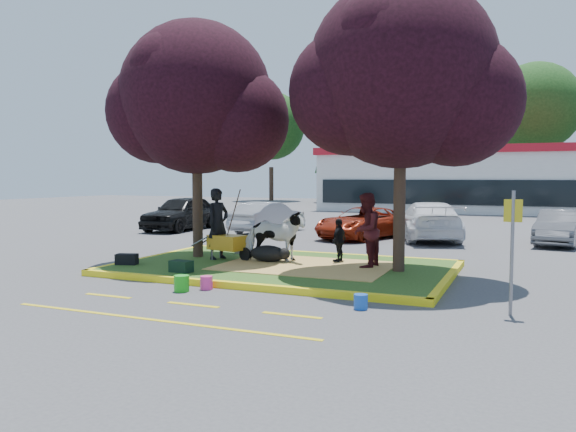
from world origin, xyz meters
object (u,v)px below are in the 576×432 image
at_px(cow, 275,236).
at_px(calf, 268,254).
at_px(handler, 218,224).
at_px(bucket_green, 182,283).
at_px(sign_post, 512,240).
at_px(bucket_pink, 206,283).
at_px(bucket_blue, 361,302).
at_px(car_silver, 268,217).
at_px(wheelbarrow, 228,243).
at_px(car_black, 182,213).

distance_m(cow, calf, 0.50).
bearing_deg(handler, bucket_green, -144.94).
xyz_separation_m(cow, sign_post, (5.85, -3.01, 0.47)).
bearing_deg(bucket_pink, calf, 90.50).
bearing_deg(calf, handler, 168.37).
height_order(sign_post, bucket_blue, sign_post).
height_order(handler, bucket_blue, handler).
relative_size(handler, bucket_green, 5.68).
height_order(bucket_blue, car_silver, car_silver).
xyz_separation_m(sign_post, bucket_green, (-6.36, -0.54, -1.13)).
bearing_deg(bucket_pink, bucket_blue, -7.12).
bearing_deg(wheelbarrow, sign_post, -8.05).
bearing_deg(wheelbarrow, car_black, 144.28).
xyz_separation_m(cow, bucket_blue, (3.35, -3.60, -0.70)).
height_order(wheelbarrow, bucket_blue, wheelbarrow).
height_order(calf, wheelbarrow, wheelbarrow).
distance_m(sign_post, bucket_blue, 2.82).
relative_size(bucket_green, bucket_pink, 1.19).
relative_size(bucket_green, car_black, 0.07).
bearing_deg(sign_post, handler, 158.08).
xyz_separation_m(calf, bucket_green, (-0.33, -3.52, -0.20)).
distance_m(cow, car_black, 11.43).
bearing_deg(handler, car_black, 55.94).
xyz_separation_m(wheelbarrow, bucket_pink, (1.20, -3.04, -0.47)).
bearing_deg(cow, sign_post, -135.51).
xyz_separation_m(calf, car_black, (-8.04, 7.98, 0.40)).
xyz_separation_m(wheelbarrow, bucket_blue, (4.70, -3.48, -0.47)).
xyz_separation_m(handler, wheelbarrow, (0.32, -0.05, -0.50)).
xyz_separation_m(calf, bucket_blue, (3.53, -3.56, -0.23)).
height_order(calf, sign_post, sign_post).
relative_size(wheelbarrow, bucket_pink, 6.22).
bearing_deg(bucket_pink, sign_post, 1.45).
xyz_separation_m(bucket_pink, bucket_blue, (3.50, -0.44, -0.01)).
distance_m(wheelbarrow, car_silver, 8.94).
height_order(cow, wheelbarrow, cow).
distance_m(wheelbarrow, bucket_blue, 5.86).
xyz_separation_m(calf, sign_post, (6.02, -2.97, 0.93)).
bearing_deg(car_silver, calf, 124.62).
xyz_separation_m(handler, sign_post, (7.52, -2.94, 0.19)).
bearing_deg(car_silver, cow, 125.72).
distance_m(sign_post, car_black, 17.83).
height_order(sign_post, car_silver, sign_post).
xyz_separation_m(sign_post, bucket_pink, (-6.00, -0.15, -1.16)).
distance_m(sign_post, car_silver, 15.16).
bearing_deg(cow, car_silver, 8.19).
bearing_deg(car_silver, handler, 115.72).
height_order(wheelbarrow, sign_post, sign_post).
height_order(cow, sign_post, sign_post).
bearing_deg(cow, handler, 74.19).
bearing_deg(cow, bucket_green, 153.59).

